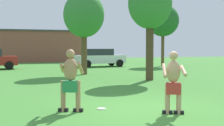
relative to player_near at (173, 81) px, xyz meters
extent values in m
plane|color=#428433|center=(-0.46, 0.72, -0.84)|extent=(80.00, 80.00, 0.00)
cube|color=black|center=(0.13, -0.05, -0.80)|extent=(0.28, 0.20, 0.09)
cylinder|color=tan|center=(0.13, -0.05, -0.44)|extent=(0.13, 0.13, 0.80)
cube|color=black|center=(-0.13, 0.06, -0.80)|extent=(0.28, 0.20, 0.09)
cylinder|color=tan|center=(-0.13, 0.06, -0.44)|extent=(0.13, 0.13, 0.80)
cube|color=red|center=(0.00, 0.01, -0.19)|extent=(0.44, 0.37, 0.29)
ellipsoid|color=tan|center=(0.00, 0.01, 0.25)|extent=(0.41, 0.34, 0.58)
cylinder|color=tan|center=(0.18, -0.18, 0.28)|extent=(0.27, 0.55, 0.26)
cylinder|color=tan|center=(-0.25, 0.01, 0.28)|extent=(0.28, 0.52, 0.35)
sphere|color=tan|center=(0.00, 0.01, 0.65)|extent=(0.22, 0.22, 0.22)
cube|color=black|center=(-2.63, 1.16, -0.80)|extent=(0.28, 0.20, 0.09)
cylinder|color=tan|center=(-2.63, 1.16, -0.43)|extent=(0.13, 0.13, 0.82)
cube|color=black|center=(-2.26, 1.00, -0.80)|extent=(0.28, 0.20, 0.09)
cylinder|color=tan|center=(-2.26, 1.00, -0.43)|extent=(0.13, 0.13, 0.82)
cube|color=#28844C|center=(-2.44, 1.08, -0.17)|extent=(0.46, 0.38, 0.30)
ellipsoid|color=tan|center=(-2.44, 1.08, 0.28)|extent=(0.43, 0.35, 0.60)
cylinder|color=tan|center=(-2.63, 1.27, 0.31)|extent=(0.22, 0.56, 0.30)
cylinder|color=tan|center=(-2.18, 1.07, 0.31)|extent=(0.30, 0.52, 0.38)
sphere|color=tan|center=(-2.44, 1.08, 0.70)|extent=(0.23, 0.23, 0.23)
cylinder|color=white|center=(-1.58, 1.14, -0.83)|extent=(0.24, 0.24, 0.03)
cylinder|color=black|center=(-4.40, 19.38, -0.52)|extent=(0.66, 0.27, 0.64)
cylinder|color=black|center=(-4.25, 17.59, -0.52)|extent=(0.66, 0.27, 0.64)
cube|color=white|center=(3.37, 19.05, -0.17)|extent=(4.47, 2.24, 0.70)
cube|color=#282D33|center=(3.17, 19.02, 0.46)|extent=(2.56, 1.83, 0.56)
cylinder|color=black|center=(4.77, 20.10, -0.52)|extent=(0.66, 0.29, 0.64)
cylinder|color=black|center=(4.96, 18.31, -0.52)|extent=(0.66, 0.29, 0.64)
cylinder|color=black|center=(1.78, 19.78, -0.52)|extent=(0.66, 0.29, 0.64)
cylinder|color=black|center=(1.97, 17.99, -0.52)|extent=(0.66, 0.29, 0.64)
cube|color=brown|center=(-1.23, 31.18, 0.92)|extent=(10.54, 6.74, 3.53)
cube|color=#3F3F44|center=(-1.23, 31.18, 2.77)|extent=(10.96, 7.01, 0.16)
cylinder|color=brown|center=(0.32, 11.85, 0.53)|extent=(0.37, 0.37, 2.75)
ellipsoid|color=#387F38|center=(0.32, 11.85, 2.91)|extent=(2.56, 2.56, 2.84)
cylinder|color=brown|center=(9.05, 18.10, 0.73)|extent=(0.29, 0.29, 3.14)
ellipsoid|color=#236028|center=(9.05, 18.10, 3.31)|extent=(2.89, 2.89, 2.91)
cylinder|color=#4C3823|center=(2.82, 7.50, 0.68)|extent=(0.39, 0.39, 3.05)
ellipsoid|color=#387F38|center=(2.82, 7.50, 3.13)|extent=(2.25, 2.25, 2.64)
camera|label=1|loc=(-3.84, -6.82, 0.86)|focal=48.61mm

